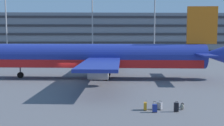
% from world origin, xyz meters
% --- Properties ---
extents(ground_plane, '(600.00, 600.00, 0.00)m').
position_xyz_m(ground_plane, '(0.00, 0.00, 0.00)').
color(ground_plane, '#5B5B60').
extents(terminal_structure, '(153.05, 15.99, 13.14)m').
position_xyz_m(terminal_structure, '(0.00, 53.42, 6.57)').
color(terminal_structure, slate).
rests_on(terminal_structure, ground_plane).
extents(airliner, '(36.85, 29.78, 10.47)m').
position_xyz_m(airliner, '(4.79, 1.01, 3.18)').
color(airliner, navy).
rests_on(airliner, ground_plane).
extents(light_mast_left, '(1.80, 0.50, 23.56)m').
position_xyz_m(light_mast_left, '(-22.65, 40.16, 13.49)').
color(light_mast_left, gray).
rests_on(light_mast_left, ground_plane).
extents(light_mast_center_left, '(1.80, 0.50, 23.05)m').
position_xyz_m(light_mast_center_left, '(1.85, 40.16, 13.24)').
color(light_mast_center_left, gray).
rests_on(light_mast_center_left, ground_plane).
extents(light_mast_center_right, '(1.80, 0.50, 24.64)m').
position_xyz_m(light_mast_center_right, '(19.75, 40.16, 14.05)').
color(light_mast_center_right, gray).
rests_on(light_mast_center_right, ground_plane).
extents(suitcase_red, '(0.41, 0.27, 0.92)m').
position_xyz_m(suitcase_red, '(9.44, -16.77, 0.37)').
color(suitcase_red, navy).
rests_on(suitcase_red, ground_plane).
extents(suitcase_navy, '(0.49, 0.50, 0.76)m').
position_xyz_m(suitcase_navy, '(10.02, -15.92, 0.35)').
color(suitcase_navy, gray).
rests_on(suitcase_navy, ground_plane).
extents(suitcase_laid_flat, '(0.38, 0.23, 0.93)m').
position_xyz_m(suitcase_laid_flat, '(11.28, -16.66, 0.42)').
color(suitcase_laid_flat, black).
rests_on(suitcase_laid_flat, ground_plane).
extents(suitcase_large, '(0.32, 0.48, 0.88)m').
position_xyz_m(suitcase_large, '(8.75, -16.06, 0.36)').
color(suitcase_large, orange).
rests_on(suitcase_large, ground_plane).
extents(backpack_teal, '(0.39, 0.44, 0.46)m').
position_xyz_m(backpack_teal, '(12.18, -15.27, 0.20)').
color(backpack_teal, black).
rests_on(backpack_teal, ground_plane).
extents(backpack_black, '(0.44, 0.41, 0.56)m').
position_xyz_m(backpack_black, '(11.95, -16.03, 0.24)').
color(backpack_black, gray).
rests_on(backpack_black, ground_plane).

